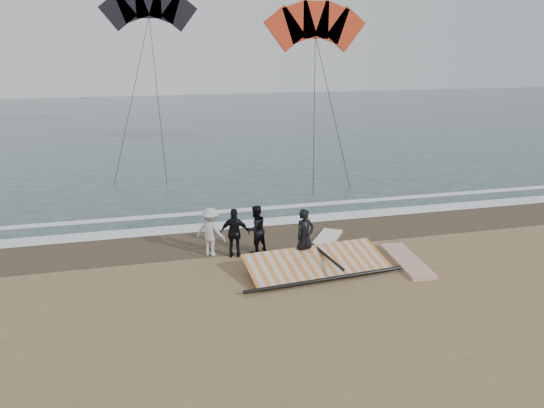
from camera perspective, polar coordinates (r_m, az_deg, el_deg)
The scene contains 12 objects.
ground at distance 14.46m, azimuth 6.47°, elevation -9.16°, with size 120.00×120.00×0.00m, color #8C704C.
sea at distance 45.79m, azimuth -8.50°, elevation 8.62°, with size 120.00×54.00×0.02m, color #233838.
wet_sand at distance 18.39m, azimuth 1.48°, elevation -3.27°, with size 120.00×2.80×0.01m, color #4C3D2B.
foam_near at distance 19.66m, azimuth 0.36°, elevation -1.86°, with size 120.00×0.90×0.01m, color white.
foam_far at distance 21.22m, azimuth -0.82°, elevation -0.45°, with size 120.00×0.45×0.01m, color white.
man_main at distance 15.74m, azimuth 3.55°, elevation -3.53°, with size 0.62×0.41×1.69m, color black.
board_white at distance 16.58m, azimuth 14.31°, elevation -5.92°, with size 0.75×2.69×0.11m, color silver.
board_cream at distance 17.62m, azimuth 5.65°, elevation -4.09°, with size 0.66×2.47×0.10m, color white.
trio_cluster at distance 16.44m, azimuth -4.38°, elevation -2.94°, with size 2.43×1.12×1.55m.
sail_rig at distance 15.52m, azimuth 4.47°, elevation -6.44°, with size 4.76×2.11×0.52m.
kite_red at distance 31.20m, azimuth 4.71°, elevation 18.23°, with size 6.46×4.32×11.18m.
kite_dark at distance 40.17m, azimuth -13.11°, elevation 19.46°, with size 7.58×7.92×17.66m.
Camera 1 is at (-4.81, -12.11, 6.27)m, focal length 35.00 mm.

